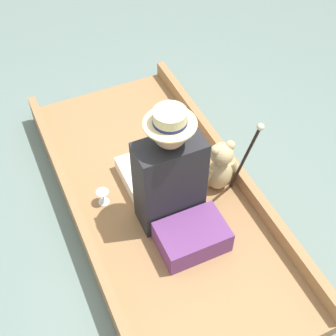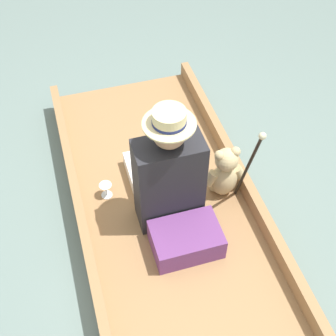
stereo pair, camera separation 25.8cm
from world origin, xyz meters
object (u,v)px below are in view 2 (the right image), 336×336
Objects in this scene: seated_person at (167,174)px; wine_glass at (106,188)px; walking_cane at (250,161)px; teddy_bear at (225,173)px.

wine_glass is at bearing 148.38° from seated_person.
walking_cane is (0.85, -0.35, 0.36)m from wine_glass.
seated_person reaches higher than walking_cane.
seated_person is 0.52m from walking_cane.
seated_person is at bearing -30.33° from wine_glass.
walking_cane is at bearing -61.44° from teddy_bear.
seated_person is 8.18× the size of wine_glass.
seated_person reaches higher than wine_glass.
teddy_bear reaches higher than wine_glass.
wine_glass is (-0.36, 0.21, -0.26)m from seated_person.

